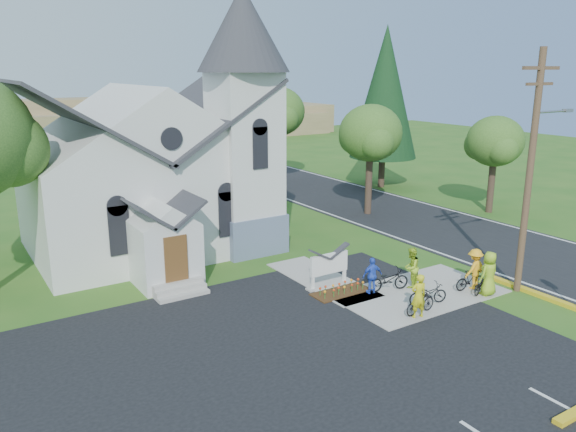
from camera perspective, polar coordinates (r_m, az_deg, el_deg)
ground at (r=23.14m, az=11.36°, el=-8.92°), size 120.00×120.00×0.00m
parking_lot at (r=17.85m, az=-1.07°, el=-16.17°), size 20.00×16.00×0.02m
road at (r=40.15m, az=6.94°, el=1.46°), size 8.00×90.00×0.02m
sidewalk at (r=24.45m, az=13.11°, el=-7.64°), size 7.00×4.00×0.05m
church at (r=29.41m, az=-13.53°, el=6.67°), size 12.35×12.00×13.00m
church_sign at (r=24.29m, az=4.19°, el=-4.89°), size 2.20×0.40×1.70m
flower_bed at (r=23.98m, az=5.44°, el=-7.73°), size 2.60×1.10×0.07m
utility_pole at (r=24.74m, az=23.50°, el=4.76°), size 3.45×0.28×10.00m
tree_road_near at (r=36.05m, az=8.39°, el=8.29°), size 4.00×4.00×7.05m
tree_road_mid at (r=45.96m, az=-1.06°, el=10.53°), size 4.40×4.40×7.80m
tree_road_far at (r=38.49m, az=20.30°, el=7.08°), size 3.60×3.60×6.30m
conifer at (r=44.67m, az=9.82°, el=12.26°), size 5.20×5.20×12.40m
distant_hills at (r=74.05m, az=-18.31°, el=8.61°), size 61.00×10.00×5.60m
cyclist_0 at (r=21.83m, az=13.12°, el=-7.90°), size 0.71×0.55×1.73m
bike_0 at (r=23.26m, az=14.02°, el=-7.67°), size 1.74×1.01×0.86m
cyclist_1 at (r=24.69m, az=12.40°, el=-5.13°), size 1.05×0.95×1.75m
bike_1 at (r=22.30m, az=13.31°, el=-8.56°), size 1.53×0.49×0.91m
cyclist_2 at (r=23.76m, az=8.55°, el=-5.99°), size 0.96×0.52×1.56m
bike_2 at (r=24.23m, az=10.15°, el=-6.39°), size 1.95×1.08×0.97m
cyclist_3 at (r=25.26m, az=18.43°, el=-5.11°), size 1.19×0.75×1.75m
bike_3 at (r=25.18m, az=18.03°, el=-6.17°), size 1.54×0.66×0.90m
cyclist_4 at (r=24.70m, az=19.74°, el=-5.52°), size 0.93×0.61×1.88m
bike_4 at (r=25.05m, az=19.13°, el=-6.49°), size 1.62×0.95×0.80m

